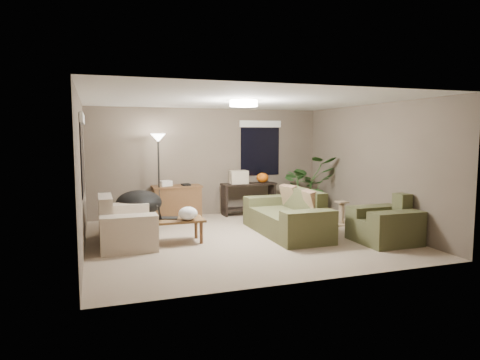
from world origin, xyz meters
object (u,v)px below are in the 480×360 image
object	(u,v)px
armchair	(385,226)
console_table	(249,196)
floor_lamp	(158,148)
loveseat	(124,226)
coffee_table	(175,223)
papasan_chair	(139,207)
houseplant	(307,192)
cat_scratching_post	(341,215)
desk	(177,202)
main_sofa	(288,218)

from	to	relation	value
armchair	console_table	distance (m)	3.55
floor_lamp	loveseat	bearing A→B (deg)	-116.58
coffee_table	papasan_chair	xyz separation A→B (m)	(-0.49, 1.23, 0.11)
papasan_chair	houseplant	distance (m)	3.92
console_table	houseplant	distance (m)	1.38
loveseat	cat_scratching_post	bearing A→B (deg)	1.46
floor_lamp	houseplant	bearing A→B (deg)	-6.15
armchair	papasan_chair	bearing A→B (deg)	149.06
papasan_chair	cat_scratching_post	distance (m)	4.17
desk	armchair	bearing A→B (deg)	-47.42
main_sofa	papasan_chair	xyz separation A→B (m)	(-2.66, 1.23, 0.17)
main_sofa	floor_lamp	bearing A→B (deg)	137.76
coffee_table	floor_lamp	world-z (taller)	floor_lamp
houseplant	coffee_table	bearing A→B (deg)	-154.98
papasan_chair	houseplant	xyz separation A→B (m)	(3.91, 0.36, 0.08)
houseplant	armchair	bearing A→B (deg)	-88.31
desk	cat_scratching_post	size ratio (longest dim) A/B	2.20
armchair	desk	distance (m)	4.52
main_sofa	houseplant	size ratio (longest dim) A/B	1.57
desk	papasan_chair	distance (m)	1.32
houseplant	cat_scratching_post	xyz separation A→B (m)	(0.16, -1.23, -0.33)
main_sofa	desk	xyz separation A→B (m)	(-1.73, 2.17, 0.08)
console_table	loveseat	bearing A→B (deg)	-148.02
desk	cat_scratching_post	xyz separation A→B (m)	(3.14, -1.81, -0.16)
floor_lamp	cat_scratching_post	world-z (taller)	floor_lamp
main_sofa	coffee_table	bearing A→B (deg)	-179.86
armchair	papasan_chair	world-z (taller)	armchair
desk	houseplant	distance (m)	3.04
loveseat	floor_lamp	distance (m)	2.31
coffee_table	console_table	world-z (taller)	console_table
desk	floor_lamp	world-z (taller)	floor_lamp
main_sofa	desk	world-z (taller)	main_sofa
main_sofa	armchair	distance (m)	1.77
main_sofa	houseplant	bearing A→B (deg)	51.84
papasan_chair	cat_scratching_post	size ratio (longest dim) A/B	2.02
armchair	desk	bearing A→B (deg)	132.58
floor_lamp	cat_scratching_post	bearing A→B (deg)	-24.14
houseplant	papasan_chair	bearing A→B (deg)	-174.68
papasan_chair	houseplant	world-z (taller)	houseplant
main_sofa	coffee_table	xyz separation A→B (m)	(-2.17, -0.01, 0.06)
desk	loveseat	bearing A→B (deg)	-123.67
armchair	console_table	xyz separation A→B (m)	(-1.36, 3.27, 0.14)
papasan_chair	floor_lamp	world-z (taller)	floor_lamp
coffee_table	floor_lamp	size ratio (longest dim) A/B	0.52
loveseat	papasan_chair	world-z (taller)	loveseat
console_table	cat_scratching_post	bearing A→B (deg)	-50.66
papasan_chair	floor_lamp	size ratio (longest dim) A/B	0.53
desk	floor_lamp	distance (m)	1.31
main_sofa	armchair	world-z (taller)	same
floor_lamp	houseplant	size ratio (longest dim) A/B	1.36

